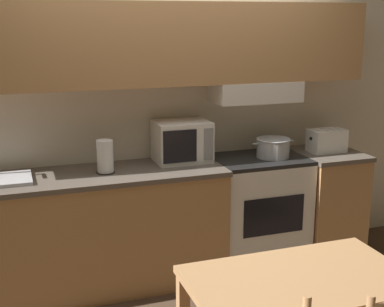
% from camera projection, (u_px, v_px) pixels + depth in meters
% --- Properties ---
extents(ground_plane, '(16.00, 16.00, 0.00)m').
position_uv_depth(ground_plane, '(165.00, 259.00, 4.46)').
color(ground_plane, '#4C3828').
extents(wall_back, '(5.53, 0.38, 2.55)m').
position_uv_depth(wall_back, '(168.00, 80.00, 4.04)').
color(wall_back, silver).
rests_on(wall_back, ground_plane).
extents(lower_counter_main, '(1.92, 0.60, 0.88)m').
position_uv_depth(lower_counter_main, '(94.00, 231.00, 3.89)').
color(lower_counter_main, tan).
rests_on(lower_counter_main, ground_plane).
extents(lower_counter_right_stub, '(0.50, 0.60, 0.88)m').
position_uv_depth(lower_counter_right_stub, '(325.00, 202.00, 4.51)').
color(lower_counter_right_stub, tan).
rests_on(lower_counter_right_stub, ground_plane).
extents(stove_range, '(0.72, 0.55, 0.88)m').
position_uv_depth(stove_range, '(258.00, 210.00, 4.33)').
color(stove_range, white).
rests_on(stove_range, ground_plane).
extents(cooking_pot, '(0.35, 0.27, 0.15)m').
position_uv_depth(cooking_pot, '(273.00, 147.00, 4.21)').
color(cooking_pot, '#B7BABF').
rests_on(cooking_pot, stove_range).
extents(microwave, '(0.41, 0.32, 0.31)m').
position_uv_depth(microwave, '(182.00, 141.00, 4.08)').
color(microwave, white).
rests_on(microwave, lower_counter_main).
extents(toaster, '(0.30, 0.19, 0.19)m').
position_uv_depth(toaster, '(327.00, 140.00, 4.38)').
color(toaster, white).
rests_on(toaster, lower_counter_right_stub).
extents(paper_towel_roll, '(0.13, 0.13, 0.24)m').
position_uv_depth(paper_towel_roll, '(105.00, 157.00, 3.77)').
color(paper_towel_roll, black).
rests_on(paper_towel_roll, lower_counter_main).
extents(dining_table, '(1.05, 0.63, 0.77)m').
position_uv_depth(dining_table, '(299.00, 301.00, 2.54)').
color(dining_table, tan).
rests_on(dining_table, ground_plane).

